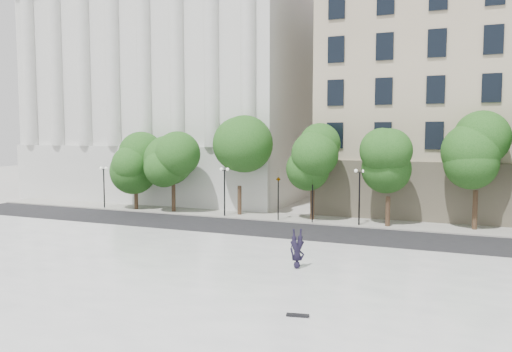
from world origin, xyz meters
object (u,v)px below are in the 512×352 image
object	(u,v)px
person_lying	(297,263)
traffic_light_east	(313,178)
skateboard	(298,315)
traffic_light_west	(278,177)

from	to	relation	value
person_lying	traffic_light_east	bearing A→B (deg)	76.22
traffic_light_east	person_lying	world-z (taller)	traffic_light_east
traffic_light_east	skateboard	xyz separation A→B (m)	(5.37, -21.13, -3.25)
traffic_light_east	skateboard	world-z (taller)	traffic_light_east
person_lying	skateboard	world-z (taller)	person_lying
traffic_light_east	person_lying	size ratio (longest dim) A/B	2.11
traffic_light_west	traffic_light_east	xyz separation A→B (m)	(2.91, 0.00, 0.07)
traffic_light_west	skateboard	size ratio (longest dim) A/B	4.92
traffic_light_west	traffic_light_east	world-z (taller)	traffic_light_east
traffic_light_east	skateboard	distance (m)	22.05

